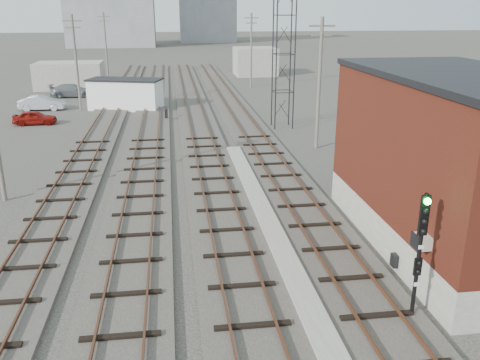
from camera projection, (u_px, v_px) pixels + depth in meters
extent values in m
plane|color=#282621|center=(199.00, 86.00, 65.64)|extent=(320.00, 320.00, 0.00)
cube|color=#332D28|center=(240.00, 117.00, 46.22)|extent=(3.20, 90.00, 0.20)
cube|color=#4C2816|center=(232.00, 115.00, 46.06)|extent=(0.07, 90.00, 0.12)
cube|color=#4C2816|center=(248.00, 114.00, 46.24)|extent=(0.07, 90.00, 0.12)
cube|color=#332D28|center=(196.00, 118.00, 45.71)|extent=(3.20, 90.00, 0.20)
cube|color=#4C2816|center=(188.00, 116.00, 45.54)|extent=(0.07, 90.00, 0.12)
cube|color=#4C2816|center=(204.00, 116.00, 45.73)|extent=(0.07, 90.00, 0.12)
cube|color=#332D28|center=(151.00, 120.00, 45.20)|extent=(3.20, 90.00, 0.20)
cube|color=#4C2816|center=(143.00, 117.00, 45.03)|extent=(0.07, 90.00, 0.12)
cube|color=#4C2816|center=(159.00, 117.00, 45.21)|extent=(0.07, 90.00, 0.12)
cube|color=#332D28|center=(105.00, 121.00, 44.68)|extent=(3.20, 90.00, 0.20)
cube|color=#4C2816|center=(97.00, 119.00, 44.52)|extent=(0.07, 90.00, 0.12)
cube|color=#4C2816|center=(113.00, 118.00, 44.70)|extent=(0.07, 90.00, 0.12)
cube|color=gray|center=(272.00, 231.00, 22.50)|extent=(0.90, 28.00, 0.26)
cube|color=gray|center=(445.00, 228.00, 21.32)|extent=(6.00, 12.00, 1.50)
cube|color=#511F13|center=(456.00, 148.00, 20.20)|extent=(6.00, 12.00, 5.50)
cube|color=black|center=(467.00, 75.00, 19.28)|extent=(6.20, 12.20, 0.25)
cube|color=beige|center=(422.00, 241.00, 16.67)|extent=(0.45, 0.62, 0.45)
cube|color=black|center=(394.00, 260.00, 19.13)|extent=(0.20, 0.35, 0.50)
cylinder|color=black|center=(277.00, 35.00, 39.68)|extent=(0.10, 0.10, 15.00)
cylinder|color=black|center=(296.00, 35.00, 39.87)|extent=(0.10, 0.10, 15.00)
cylinder|color=black|center=(273.00, 34.00, 41.09)|extent=(0.10, 0.10, 15.00)
cylinder|color=black|center=(291.00, 34.00, 41.28)|extent=(0.10, 0.10, 15.00)
cylinder|color=#595147|center=(76.00, 64.00, 48.51)|extent=(0.24, 0.24, 9.00)
cube|color=#595147|center=(72.00, 21.00, 47.26)|extent=(1.80, 0.12, 0.12)
cube|color=#595147|center=(73.00, 28.00, 47.45)|extent=(1.40, 0.12, 0.12)
cylinder|color=#595147|center=(106.00, 46.00, 71.97)|extent=(0.24, 0.24, 9.00)
cube|color=#595147|center=(103.00, 17.00, 70.72)|extent=(1.80, 0.12, 0.12)
cube|color=#595147|center=(104.00, 21.00, 70.91)|extent=(1.40, 0.12, 0.12)
cylinder|color=#595147|center=(319.00, 85.00, 35.00)|extent=(0.24, 0.24, 9.00)
cube|color=#595147|center=(322.00, 26.00, 33.75)|extent=(1.80, 0.12, 0.12)
cube|color=#595147|center=(322.00, 35.00, 33.94)|extent=(1.40, 0.12, 0.12)
cylinder|color=#595147|center=(251.00, 51.00, 63.15)|extent=(0.24, 0.24, 9.00)
cube|color=#595147|center=(251.00, 18.00, 61.90)|extent=(1.80, 0.12, 0.12)
cube|color=#595147|center=(251.00, 23.00, 62.09)|extent=(1.40, 0.12, 0.12)
cube|color=gray|center=(70.00, 75.00, 63.07)|extent=(8.00, 5.00, 3.20)
cube|color=gray|center=(255.00, 61.00, 75.54)|extent=(6.00, 6.00, 4.00)
cube|color=gray|center=(411.00, 317.00, 16.40)|extent=(0.40, 0.40, 0.10)
cylinder|color=black|center=(418.00, 259.00, 15.73)|extent=(0.13, 0.13, 4.31)
cube|color=black|center=(424.00, 215.00, 15.24)|extent=(0.28, 0.10, 1.29)
sphere|color=#0CE533|center=(428.00, 201.00, 15.00)|extent=(0.22, 0.22, 0.22)
sphere|color=black|center=(426.00, 212.00, 15.11)|extent=(0.22, 0.22, 0.22)
sphere|color=black|center=(425.00, 222.00, 15.21)|extent=(0.22, 0.22, 0.22)
sphere|color=black|center=(424.00, 231.00, 15.31)|extent=(0.22, 0.22, 0.22)
cube|color=black|center=(418.00, 267.00, 15.80)|extent=(0.24, 0.09, 0.59)
cube|color=white|center=(421.00, 247.00, 15.51)|extent=(0.17, 0.02, 0.13)
cube|color=white|center=(416.00, 284.00, 15.93)|extent=(0.17, 0.02, 0.13)
cube|color=black|center=(166.00, 114.00, 45.32)|extent=(0.28, 0.28, 0.88)
cylinder|color=black|center=(166.00, 108.00, 45.14)|extent=(0.07, 0.07, 0.26)
cube|color=white|center=(126.00, 95.00, 49.99)|extent=(7.41, 4.70, 2.87)
cube|color=black|center=(125.00, 79.00, 49.51)|extent=(7.70, 4.99, 0.14)
imported|color=maroon|center=(35.00, 118.00, 43.60)|extent=(3.61, 1.51, 1.22)
imported|color=#B8BBC1|center=(42.00, 103.00, 49.72)|extent=(4.35, 1.58, 1.43)
imported|color=slate|center=(73.00, 91.00, 57.18)|extent=(4.99, 2.10, 1.44)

